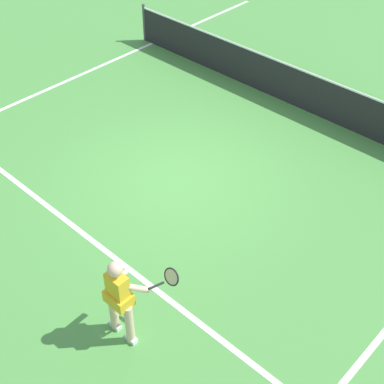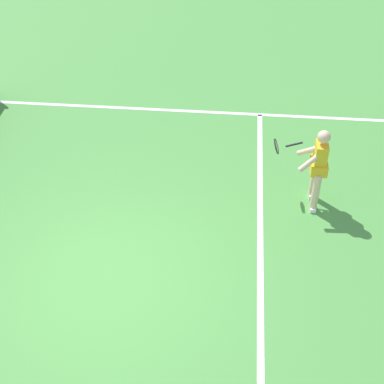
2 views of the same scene
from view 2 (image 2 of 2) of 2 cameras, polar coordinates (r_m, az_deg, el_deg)
The scene contains 4 objects.
ground_plane at distance 8.84m, azimuth -8.38°, elevation -8.57°, with size 24.18×24.18×0.00m, color #4C9342.
service_line_marking at distance 8.67m, azimuth 7.07°, elevation -9.64°, with size 9.82×0.10×0.01m, color white.
sideline_right_marking at distance 12.54m, azimuth -3.81°, elevation 8.48°, with size 0.10×16.60×0.01m, color white.
tennis_player at distance 9.67m, azimuth 12.74°, elevation 2.71°, with size 0.78×0.92×1.55m.
Camera 2 is at (-5.60, -1.79, 6.60)m, focal length 51.79 mm.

